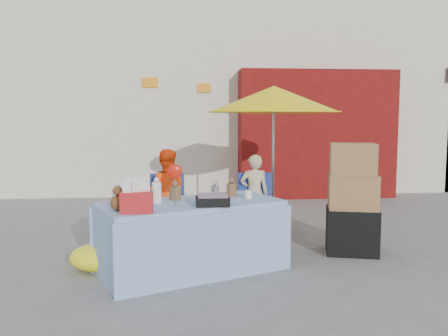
{
  "coord_description": "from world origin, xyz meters",
  "views": [
    {
      "loc": [
        -0.59,
        -5.34,
        1.63
      ],
      "look_at": [
        -0.05,
        0.6,
        1.0
      ],
      "focal_mm": 38.0,
      "sensor_mm": 36.0,
      "label": 1
    }
  ],
  "objects": [
    {
      "name": "ground",
      "position": [
        0.0,
        0.0,
        0.0
      ],
      "size": [
        80.0,
        80.0,
        0.0
      ],
      "primitive_type": "plane",
      "color": "slate",
      "rests_on": "ground"
    },
    {
      "name": "backdrop",
      "position": [
        0.52,
        7.52,
        3.1
      ],
      "size": [
        14.0,
        8.0,
        7.8
      ],
      "color": "silver",
      "rests_on": "ground"
    },
    {
      "name": "market_table",
      "position": [
        -0.49,
        -0.39,
        0.38
      ],
      "size": [
        2.14,
        1.61,
        1.17
      ],
      "rotation": [
        0.0,
        0.0,
        0.41
      ],
      "color": "#85ADD6",
      "rests_on": "ground"
    },
    {
      "name": "chair_left",
      "position": [
        -0.8,
        1.14,
        0.26
      ],
      "size": [
        0.51,
        0.5,
        0.85
      ],
      "rotation": [
        0.0,
        0.0,
        -0.06
      ],
      "color": "navy",
      "rests_on": "ground"
    },
    {
      "name": "chair_right",
      "position": [
        0.45,
        1.14,
        0.26
      ],
      "size": [
        0.51,
        0.5,
        0.85
      ],
      "rotation": [
        0.0,
        0.0,
        -0.06
      ],
      "color": "navy",
      "rests_on": "ground"
    },
    {
      "name": "vendor_orange",
      "position": [
        -0.8,
        1.27,
        0.6
      ],
      "size": [
        0.61,
        0.49,
        1.2
      ],
      "primitive_type": "imported",
      "rotation": [
        0.0,
        0.0,
        3.08
      ],
      "color": "#FF440D",
      "rests_on": "ground"
    },
    {
      "name": "vendor_beige",
      "position": [
        0.45,
        1.27,
        0.56
      ],
      "size": [
        0.42,
        0.29,
        1.12
      ],
      "primitive_type": "imported",
      "rotation": [
        0.0,
        0.0,
        3.08
      ],
      "color": "beige",
      "rests_on": "ground"
    },
    {
      "name": "umbrella",
      "position": [
        0.75,
        1.42,
        1.89
      ],
      "size": [
        1.9,
        1.9,
        2.09
      ],
      "color": "gray",
      "rests_on": "ground"
    },
    {
      "name": "box_stack",
      "position": [
        1.46,
        0.11,
        0.61
      ],
      "size": [
        0.71,
        0.63,
        1.33
      ],
      "rotation": [
        0.0,
        0.0,
        -0.26
      ],
      "color": "black",
      "rests_on": "ground"
    },
    {
      "name": "tarp_bundle",
      "position": [
        -1.46,
        -0.3,
        0.15
      ],
      "size": [
        0.81,
        0.74,
        0.3
      ],
      "primitive_type": "ellipsoid",
      "rotation": [
        0.0,
        0.0,
        0.41
      ],
      "color": "#F9FC1A",
      "rests_on": "ground"
    }
  ]
}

